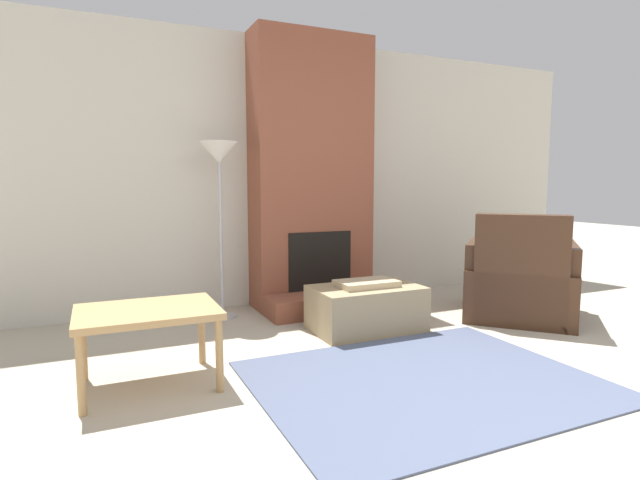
% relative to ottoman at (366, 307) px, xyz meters
% --- Properties ---
extents(ground_plane, '(24.00, 24.00, 0.00)m').
position_rel_ottoman_xyz_m(ground_plane, '(-0.05, -1.97, -0.19)').
color(ground_plane, '#B2A893').
extents(wall_back, '(6.84, 0.06, 2.60)m').
position_rel_ottoman_xyz_m(wall_back, '(-0.05, 1.26, 1.11)').
color(wall_back, beige).
rests_on(wall_back, ground_plane).
extents(fireplace, '(1.16, 0.80, 2.60)m').
position_rel_ottoman_xyz_m(fireplace, '(-0.05, 1.00, 1.03)').
color(fireplace, brown).
rests_on(fireplace, ground_plane).
extents(ottoman, '(0.88, 0.54, 0.41)m').
position_rel_ottoman_xyz_m(ottoman, '(0.00, 0.00, 0.00)').
color(ottoman, '#998460').
rests_on(ottoman, ground_plane).
extents(armchair, '(1.31, 1.31, 0.94)m').
position_rel_ottoman_xyz_m(armchair, '(1.44, -0.23, 0.11)').
color(armchair, '#422819').
rests_on(armchair, ground_plane).
extents(side_table, '(0.79, 0.59, 0.47)m').
position_rel_ottoman_xyz_m(side_table, '(-1.73, -0.46, 0.22)').
color(side_table, tan).
rests_on(side_table, ground_plane).
extents(floor_lamp_left, '(0.34, 0.34, 1.55)m').
position_rel_ottoman_xyz_m(floor_lamp_left, '(-0.97, 0.88, 1.17)').
color(floor_lamp_left, '#ADADB2').
rests_on(floor_lamp_left, ground_plane).
extents(area_rug, '(2.01, 1.58, 0.01)m').
position_rel_ottoman_xyz_m(area_rug, '(-0.21, -1.08, -0.18)').
color(area_rug, '#4C5670').
rests_on(area_rug, ground_plane).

